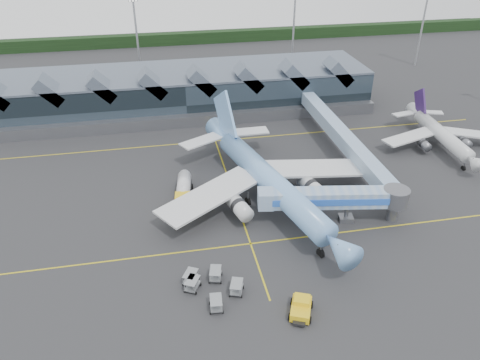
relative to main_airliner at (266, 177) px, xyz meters
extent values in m
plane|color=#29292C|center=(-5.14, -3.68, -4.32)|extent=(260.00, 260.00, 0.00)
cube|color=gold|center=(-5.14, -11.68, -4.32)|extent=(120.00, 0.25, 0.01)
cube|color=gold|center=(-5.14, 24.32, -4.32)|extent=(120.00, 0.25, 0.01)
cube|color=gold|center=(-5.14, 6.32, -4.32)|extent=(0.25, 60.00, 0.01)
cube|color=black|center=(-5.14, 106.32, -2.32)|extent=(260.00, 4.00, 4.00)
cube|color=black|center=(-10.14, 44.32, 0.18)|extent=(90.00, 20.00, 9.00)
cube|color=#505A6B|center=(-10.14, 44.32, 4.88)|extent=(90.00, 20.00, 0.60)
cube|color=slate|center=(-10.14, 33.32, -3.02)|extent=(90.00, 2.50, 2.60)
cube|color=#505A6B|center=(-39.14, 37.32, 4.98)|extent=(6.43, 6.00, 6.43)
cube|color=#505A6B|center=(-28.14, 37.32, 4.98)|extent=(6.43, 6.00, 6.43)
cube|color=#505A6B|center=(-17.14, 37.32, 4.98)|extent=(6.43, 6.00, 6.43)
cube|color=#505A6B|center=(-6.14, 37.32, 4.98)|extent=(6.43, 6.00, 6.43)
cube|color=#505A6B|center=(4.86, 37.32, 4.98)|extent=(6.43, 6.00, 6.43)
cube|color=#505A6B|center=(15.86, 37.32, 4.98)|extent=(6.43, 6.00, 6.43)
cube|color=#505A6B|center=(26.86, 37.32, 4.98)|extent=(6.43, 6.00, 6.43)
cylinder|color=#909298|center=(-20.14, 68.32, 6.68)|extent=(0.56, 0.56, 22.00)
cube|color=slate|center=(-20.14, 68.32, 17.68)|extent=(2.40, 0.50, 0.90)
cylinder|color=#909298|center=(24.86, 68.32, 6.68)|extent=(0.56, 0.56, 22.00)
cylinder|color=#909298|center=(64.86, 66.32, 6.68)|extent=(0.56, 0.56, 22.00)
cylinder|color=#76B0EF|center=(0.37, -1.44, 0.02)|extent=(12.08, 32.56, 4.02)
cone|color=#76B0EF|center=(5.17, -19.92, 0.02)|extent=(5.30, 6.42, 4.02)
cube|color=black|center=(5.34, -20.60, 0.86)|extent=(1.56, 0.71, 0.48)
cone|color=#76B0EF|center=(-4.65, 17.94, 0.32)|extent=(5.76, 8.22, 4.02)
cube|color=silver|center=(-9.92, -2.71, -0.69)|extent=(18.67, 14.94, 1.33)
cube|color=silver|center=(9.99, 2.45, -0.69)|extent=(18.61, 7.15, 1.33)
cylinder|color=silver|center=(-5.68, -5.42, -1.69)|extent=(3.82, 6.03, 2.49)
cylinder|color=silver|center=(7.60, -1.97, -1.69)|extent=(3.82, 6.03, 2.49)
cube|color=#76B0EF|center=(-4.19, 16.14, 4.51)|extent=(3.05, 10.08, 11.08)
cube|color=silver|center=(-9.10, 15.34, 0.32)|extent=(8.92, 6.87, 0.26)
cube|color=silver|center=(0.49, 17.83, 0.32)|extent=(8.41, 3.34, 0.26)
cylinder|color=slate|center=(4.23, -16.32, -3.16)|extent=(0.30, 0.30, 2.33)
cylinder|color=slate|center=(-3.29, -0.95, -3.16)|extent=(0.30, 0.30, 2.33)
cylinder|color=slate|center=(3.33, 0.77, -3.16)|extent=(0.30, 0.30, 2.33)
cylinder|color=black|center=(4.23, -16.32, -3.90)|extent=(0.84, 1.56, 1.49)
cylinder|color=silver|center=(40.35, 11.93, -1.29)|extent=(3.95, 19.79, 2.81)
cone|color=silver|center=(39.68, 0.43, -1.29)|extent=(3.00, 3.53, 2.81)
cube|color=black|center=(39.65, 0.01, -0.70)|extent=(1.09, 0.40, 0.48)
cone|color=silver|center=(41.05, 23.99, -1.08)|extent=(3.07, 4.65, 2.81)
cube|color=silver|center=(33.84, 13.21, -1.78)|extent=(12.23, 6.49, 0.94)
cube|color=silver|center=(46.96, 12.45, -1.78)|extent=(12.21, 7.65, 0.94)
cylinder|color=slate|center=(35.89, 10.78, -2.48)|extent=(1.93, 3.47, 1.74)
cylinder|color=slate|center=(44.64, 10.27, -2.48)|extent=(1.93, 3.47, 1.74)
cube|color=#331B52|center=(40.99, 22.87, 1.52)|extent=(0.79, 6.33, 6.85)
cube|color=silver|center=(37.84, 23.33, -1.08)|extent=(5.63, 2.92, 0.23)
cube|color=silver|center=(44.16, 22.97, -1.08)|extent=(5.70, 3.47, 0.23)
cylinder|color=slate|center=(39.81, 2.68, -3.51)|extent=(0.26, 0.26, 1.63)
cylinder|color=slate|center=(38.01, 12.91, -3.51)|extent=(0.26, 0.26, 1.63)
cylinder|color=slate|center=(42.78, 12.63, -3.51)|extent=(0.26, 0.26, 1.63)
cylinder|color=black|center=(39.81, 2.68, -4.03)|extent=(0.48, 1.06, 1.04)
cube|color=#799CCB|center=(8.44, -8.27, 0.06)|extent=(18.87, 5.84, 2.71)
cube|color=blue|center=(8.20, -9.70, 0.06)|extent=(18.43, 3.19, 1.12)
cube|color=#799CCB|center=(-1.69, -6.58, 0.06)|extent=(2.89, 3.35, 2.80)
cylinder|color=slate|center=(11.20, -8.73, -2.13)|extent=(0.65, 0.65, 4.38)
cube|color=slate|center=(11.20, -8.73, -3.90)|extent=(2.52, 2.21, 0.84)
cylinder|color=black|center=(10.28, -8.58, -3.99)|extent=(0.51, 0.89, 0.84)
cylinder|color=black|center=(12.12, -8.89, -3.99)|extent=(0.51, 0.89, 0.84)
cylinder|color=slate|center=(18.56, -9.96, 0.06)|extent=(4.11, 4.11, 2.80)
cylinder|color=slate|center=(18.56, -9.96, -2.13)|extent=(1.68, 1.68, 4.38)
cube|color=black|center=(-13.79, 2.80, -3.56)|extent=(3.64, 9.36, 0.51)
cube|color=yellow|center=(-14.26, -0.62, -2.50)|extent=(2.71, 2.54, 2.23)
cube|color=black|center=(-14.37, -1.42, -1.99)|extent=(2.23, 0.45, 1.01)
cylinder|color=silver|center=(-13.63, 4.00, -2.19)|extent=(3.10, 6.14, 2.33)
sphere|color=silver|center=(-13.23, 6.92, -2.19)|extent=(2.23, 2.23, 2.23)
sphere|color=silver|center=(-14.03, 1.09, -2.19)|extent=(2.23, 2.23, 2.23)
cylinder|color=black|center=(-15.46, -0.04, -3.81)|extent=(0.49, 1.05, 1.01)
cylinder|color=black|center=(-12.95, -0.38, -3.81)|extent=(0.49, 1.05, 1.01)
cylinder|color=black|center=(-14.98, 3.47, -3.81)|extent=(0.49, 1.05, 1.01)
cylinder|color=black|center=(-12.47, 3.13, -3.81)|extent=(0.49, 1.05, 1.01)
cylinder|color=black|center=(-14.64, 5.98, -3.81)|extent=(0.49, 1.05, 1.01)
cylinder|color=black|center=(-12.13, 5.64, -3.81)|extent=(0.49, 1.05, 1.01)
cube|color=yellow|center=(-1.92, -26.42, -3.56)|extent=(3.73, 4.54, 1.09)
cube|color=yellow|center=(-1.66, -25.81, -2.75)|extent=(2.48, 2.37, 0.76)
cube|color=black|center=(-2.73, -28.32, -3.83)|extent=(1.74, 1.40, 0.33)
cylinder|color=black|center=(-3.58, -27.13, -3.89)|extent=(0.64, 0.93, 0.87)
cylinder|color=black|center=(-1.28, -28.10, -3.89)|extent=(0.64, 0.93, 0.87)
cylinder|color=black|center=(-2.56, -24.73, -3.89)|extent=(0.64, 0.93, 0.87)
cylinder|color=black|center=(-0.26, -25.70, -3.89)|extent=(0.64, 0.93, 0.87)
cube|color=#909498|center=(-11.44, -18.29, -3.74)|extent=(1.99, 2.62, 0.16)
cube|color=#909498|center=(-11.44, -18.29, -2.72)|extent=(1.99, 2.62, 0.09)
cylinder|color=black|center=(-10.47, -17.64, -4.13)|extent=(0.21, 0.40, 0.38)
cube|color=#909498|center=(-9.12, -21.34, -3.74)|extent=(2.17, 2.70, 0.16)
cube|color=#909498|center=(-9.12, -21.34, -2.72)|extent=(2.17, 2.70, 0.09)
cylinder|color=black|center=(-8.09, -20.80, -4.13)|extent=(0.25, 0.40, 0.38)
cube|color=#909498|center=(-14.81, -18.25, -3.74)|extent=(2.41, 2.77, 0.16)
cube|color=#909498|center=(-14.81, -18.25, -2.72)|extent=(2.41, 2.77, 0.09)
cylinder|color=black|center=(-13.71, -17.87, -4.13)|extent=(0.29, 0.40, 0.38)
cube|color=#909498|center=(-12.17, -23.67, -3.74)|extent=(1.68, 2.46, 0.16)
cube|color=#909498|center=(-12.17, -23.67, -2.72)|extent=(1.68, 2.46, 0.09)
cylinder|color=black|center=(-11.31, -22.88, -4.13)|extent=(0.16, 0.39, 0.38)
cube|color=#909498|center=(-14.71, -19.59, -3.74)|extent=(2.41, 2.77, 0.16)
cube|color=#909498|center=(-14.71, -19.59, -2.72)|extent=(2.41, 2.77, 0.09)
cylinder|color=black|center=(-13.61, -19.21, -4.13)|extent=(0.29, 0.40, 0.38)
camera|label=1|loc=(-17.39, -65.93, 39.88)|focal=35.00mm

